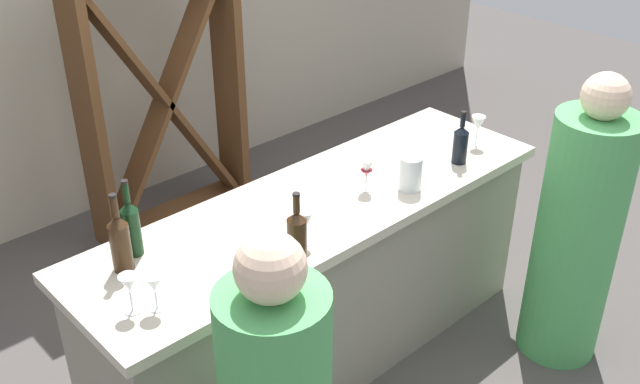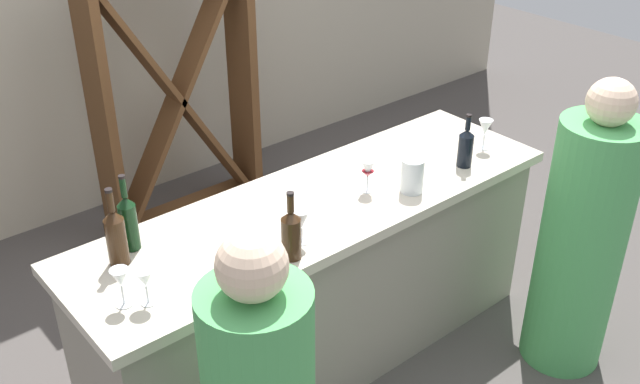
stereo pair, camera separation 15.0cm
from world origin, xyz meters
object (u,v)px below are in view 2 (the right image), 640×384
at_px(wine_glass_far_center, 368,171).
at_px(wine_bottle_second_right_near_black, 466,147).
at_px(wine_bottle_leftmost_amber_brown, 116,236).
at_px(wine_glass_near_left, 302,221).
at_px(wine_rack, 177,99).
at_px(wine_bottle_center_amber_brown, 291,233).
at_px(person_left_guest, 581,242).
at_px(wine_bottle_second_left_dark_green, 128,221).
at_px(wine_glass_near_right, 485,128).
at_px(water_pitcher, 412,175).
at_px(wine_glass_far_left, 120,279).
at_px(wine_glass_near_center, 145,279).

bearing_deg(wine_glass_far_center, wine_bottle_second_right_near_black, -12.69).
relative_size(wine_bottle_leftmost_amber_brown, wine_glass_near_left, 2.26).
bearing_deg(wine_rack, wine_bottle_center_amber_brown, -106.61).
bearing_deg(person_left_guest, wine_bottle_second_left_dark_green, 73.97).
relative_size(wine_glass_near_right, water_pitcher, 0.98).
relative_size(wine_bottle_center_amber_brown, wine_bottle_second_right_near_black, 1.09).
bearing_deg(water_pitcher, wine_bottle_center_amber_brown, -175.03).
bearing_deg(wine_glass_far_left, wine_glass_near_left, -7.35).
bearing_deg(wine_bottle_center_amber_brown, wine_bottle_leftmost_amber_brown, 143.46).
xyz_separation_m(wine_bottle_center_amber_brown, water_pitcher, (0.76, 0.07, -0.03)).
height_order(wine_glass_near_center, wine_glass_far_center, wine_glass_far_center).
height_order(wine_bottle_leftmost_amber_brown, wine_bottle_center_amber_brown, wine_bottle_leftmost_amber_brown).
xyz_separation_m(wine_bottle_second_left_dark_green, wine_glass_far_center, (1.07, -0.27, -0.02)).
height_order(wine_rack, wine_glass_far_left, wine_rack).
bearing_deg(wine_bottle_second_left_dark_green, wine_bottle_leftmost_amber_brown, -143.20).
xyz_separation_m(wine_rack, wine_bottle_leftmost_amber_brown, (-1.13, -1.51, 0.21)).
height_order(wine_bottle_second_left_dark_green, wine_glass_far_left, wine_bottle_second_left_dark_green).
relative_size(wine_bottle_leftmost_amber_brown, wine_bottle_center_amber_brown, 1.12).
bearing_deg(wine_glass_near_center, wine_bottle_center_amber_brown, -10.19).
bearing_deg(wine_bottle_second_left_dark_green, wine_glass_far_center, -14.40).
distance_m(wine_bottle_second_right_near_black, wine_glass_near_left, 1.05).
distance_m(wine_bottle_leftmost_amber_brown, water_pitcher, 1.36).
distance_m(wine_rack, wine_glass_near_right, 1.96).
distance_m(wine_glass_near_right, person_left_guest, 0.75).
bearing_deg(wine_glass_far_left, water_pitcher, -3.62).
xyz_separation_m(wine_glass_near_right, wine_glass_far_center, (-0.77, 0.06, -0.01)).
xyz_separation_m(wine_bottle_center_amber_brown, wine_glass_near_right, (1.38, 0.14, 0.00)).
distance_m(wine_glass_far_left, water_pitcher, 1.43).
distance_m(wine_bottle_second_right_near_black, wine_glass_near_center, 1.74).
height_order(wine_bottle_second_left_dark_green, wine_bottle_second_right_near_black, wine_bottle_second_left_dark_green).
height_order(wine_bottle_second_left_dark_green, wine_bottle_center_amber_brown, wine_bottle_second_left_dark_green).
bearing_deg(wine_bottle_center_amber_brown, wine_rack, 73.39).
distance_m(wine_bottle_second_left_dark_green, wine_glass_near_right, 1.87).
xyz_separation_m(wine_glass_far_center, water_pitcher, (0.16, -0.13, -0.02)).
distance_m(wine_bottle_second_left_dark_green, wine_bottle_second_right_near_black, 1.66).
distance_m(wine_bottle_leftmost_amber_brown, wine_bottle_second_right_near_black, 1.73).
bearing_deg(wine_glass_far_left, wine_bottle_center_amber_brown, -13.30).
bearing_deg(wine_glass_near_center, wine_bottle_second_right_near_black, -0.94).
bearing_deg(wine_rack, wine_glass_far_center, -88.91).
xyz_separation_m(wine_bottle_second_left_dark_green, wine_glass_near_right, (1.84, -0.33, -0.01)).
xyz_separation_m(wine_rack, wine_glass_near_left, (-0.47, -1.86, 0.18)).
xyz_separation_m(wine_rack, person_left_guest, (0.77, -2.43, -0.16)).
distance_m(wine_rack, wine_glass_near_center, 2.16).
bearing_deg(wine_glass_near_right, wine_glass_near_center, -178.99).
distance_m(wine_glass_near_center, water_pitcher, 1.35).
distance_m(wine_rack, wine_bottle_second_left_dark_green, 1.79).
bearing_deg(wine_glass_near_right, person_left_guest, -92.82).
height_order(wine_bottle_second_right_near_black, wine_glass_near_left, wine_bottle_second_right_near_black).
bearing_deg(wine_glass_far_center, wine_glass_far_left, -178.03).
bearing_deg(wine_glass_near_right, wine_bottle_leftmost_amber_brown, 172.06).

